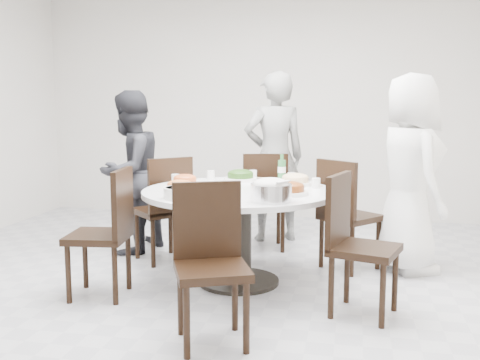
% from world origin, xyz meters
% --- Properties ---
extents(floor, '(6.00, 6.00, 0.01)m').
position_xyz_m(floor, '(0.00, 0.00, 0.00)').
color(floor, '#B4B4B9').
rests_on(floor, ground).
extents(wall_back, '(6.00, 0.01, 2.80)m').
position_xyz_m(wall_back, '(0.00, 3.00, 1.40)').
color(wall_back, silver).
rests_on(wall_back, ground).
extents(dining_table, '(1.50, 1.50, 0.75)m').
position_xyz_m(dining_table, '(0.04, 0.34, 0.38)').
color(dining_table, white).
rests_on(dining_table, floor).
extents(chair_ne, '(0.59, 0.59, 0.95)m').
position_xyz_m(chair_ne, '(0.90, 0.92, 0.47)').
color(chair_ne, black).
rests_on(chair_ne, floor).
extents(chair_n, '(0.51, 0.51, 0.95)m').
position_xyz_m(chair_n, '(0.06, 1.43, 0.47)').
color(chair_n, black).
rests_on(chair_n, floor).
extents(chair_nw, '(0.59, 0.59, 0.95)m').
position_xyz_m(chair_nw, '(-0.77, 0.84, 0.47)').
color(chair_nw, black).
rests_on(chair_nw, floor).
extents(chair_sw, '(0.47, 0.47, 0.95)m').
position_xyz_m(chair_sw, '(-0.90, -0.16, 0.47)').
color(chair_sw, black).
rests_on(chair_sw, floor).
extents(chair_s, '(0.55, 0.55, 0.95)m').
position_xyz_m(chair_s, '(0.12, -0.80, 0.47)').
color(chair_s, black).
rests_on(chair_s, floor).
extents(chair_se, '(0.52, 0.52, 0.95)m').
position_xyz_m(chair_se, '(1.00, -0.15, 0.47)').
color(chair_se, black).
rests_on(chair_se, floor).
extents(diner_right, '(0.80, 0.96, 1.67)m').
position_xyz_m(diner_right, '(1.37, 0.97, 0.83)').
color(diner_right, white).
rests_on(diner_right, floor).
extents(diner_middle, '(0.74, 0.63, 1.73)m').
position_xyz_m(diner_middle, '(0.12, 1.79, 0.87)').
color(diner_middle, black).
rests_on(diner_middle, floor).
extents(diner_left, '(0.75, 0.87, 1.53)m').
position_xyz_m(diner_left, '(-1.16, 1.06, 0.77)').
color(diner_left, black).
rests_on(diner_left, floor).
extents(dish_greens, '(0.29, 0.29, 0.07)m').
position_xyz_m(dish_greens, '(-0.05, 0.85, 0.79)').
color(dish_greens, white).
rests_on(dish_greens, dining_table).
extents(dish_pale, '(0.28, 0.28, 0.08)m').
position_xyz_m(dish_pale, '(0.45, 0.69, 0.79)').
color(dish_pale, white).
rests_on(dish_pale, dining_table).
extents(dish_orange, '(0.24, 0.24, 0.06)m').
position_xyz_m(dish_orange, '(-0.43, 0.47, 0.78)').
color(dish_orange, white).
rests_on(dish_orange, dining_table).
extents(dish_redbrown, '(0.28, 0.28, 0.07)m').
position_xyz_m(dish_redbrown, '(0.46, 0.20, 0.79)').
color(dish_redbrown, white).
rests_on(dish_redbrown, dining_table).
extents(dish_tofu, '(0.24, 0.24, 0.06)m').
position_xyz_m(dish_tofu, '(-0.37, 0.14, 0.78)').
color(dish_tofu, white).
rests_on(dish_tofu, dining_table).
extents(rice_bowl, '(0.28, 0.28, 0.12)m').
position_xyz_m(rice_bowl, '(0.36, -0.11, 0.81)').
color(rice_bowl, silver).
rests_on(rice_bowl, dining_table).
extents(soup_bowl, '(0.26, 0.26, 0.08)m').
position_xyz_m(soup_bowl, '(-0.28, -0.12, 0.79)').
color(soup_bowl, white).
rests_on(soup_bowl, dining_table).
extents(beverage_bottle, '(0.07, 0.07, 0.23)m').
position_xyz_m(beverage_bottle, '(0.31, 0.87, 0.87)').
color(beverage_bottle, '#296734').
rests_on(beverage_bottle, dining_table).
extents(tea_cups, '(0.07, 0.07, 0.08)m').
position_xyz_m(tea_cups, '(0.04, 0.94, 0.79)').
color(tea_cups, white).
rests_on(tea_cups, dining_table).
extents(chopsticks, '(0.24, 0.04, 0.01)m').
position_xyz_m(chopsticks, '(0.05, 0.97, 0.76)').
color(chopsticks, tan).
rests_on(chopsticks, dining_table).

